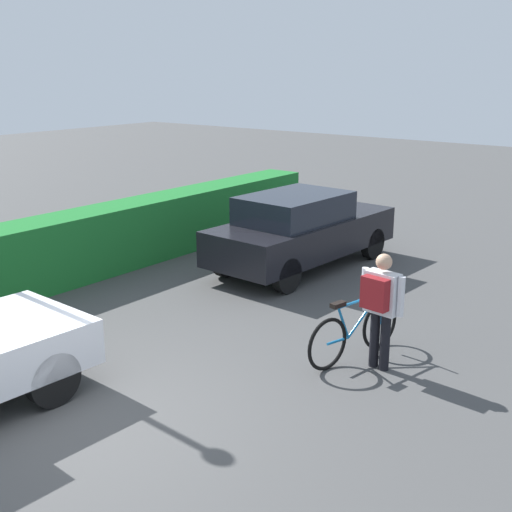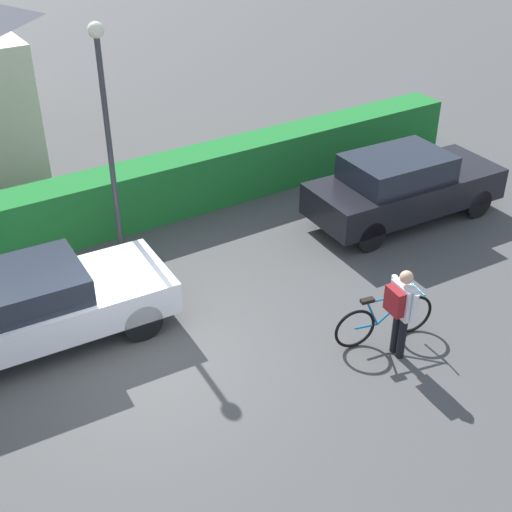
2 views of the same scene
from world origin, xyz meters
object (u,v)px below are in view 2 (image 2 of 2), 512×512
object	(u,v)px
parked_car_near	(33,306)
person_rider	(401,306)
bicycle	(384,320)
street_lamp	(106,118)
parked_car_far	(403,186)

from	to	relation	value
parked_car_near	person_rider	size ratio (longest dim) A/B	2.81
bicycle	street_lamp	bearing A→B (deg)	119.53
parked_car_near	person_rider	bearing A→B (deg)	-35.64
bicycle	parked_car_far	bearing A→B (deg)	43.97
street_lamp	parked_car_near	bearing A→B (deg)	-142.68
bicycle	person_rider	size ratio (longest dim) A/B	1.13
street_lamp	parked_car_far	bearing A→B (deg)	-16.21
parked_car_near	bicycle	distance (m)	5.65
parked_car_far	bicycle	size ratio (longest dim) A/B	2.44
bicycle	person_rider	bearing A→B (deg)	-102.59
parked_car_far	person_rider	bearing A→B (deg)	-133.21
parked_car_near	bicycle	xyz separation A→B (m)	(4.79, -2.97, -0.33)
parked_car_near	person_rider	xyz separation A→B (m)	(4.70, -3.37, 0.22)
parked_car_far	person_rider	world-z (taller)	person_rider
parked_car_near	parked_car_far	xyz separation A→B (m)	(7.87, 0.00, 0.06)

